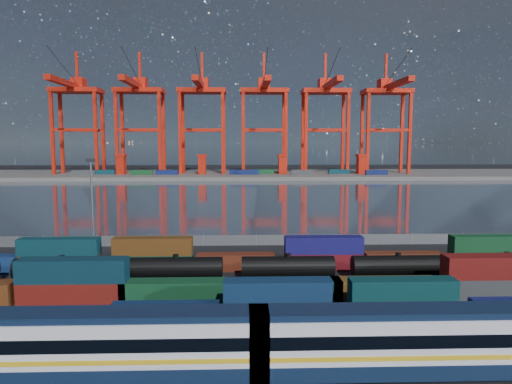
{
  "coord_description": "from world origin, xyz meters",
  "views": [
    {
      "loc": [
        -2.7,
        -57.13,
        19.38
      ],
      "look_at": [
        0.0,
        30.0,
        10.0
      ],
      "focal_mm": 32.0,
      "sensor_mm": 36.0,
      "label": 1
    }
  ],
  "objects": [
    {
      "name": "ground",
      "position": [
        0.0,
        0.0,
        0.0
      ],
      "size": [
        700.0,
        700.0,
        0.0
      ],
      "primitive_type": "plane",
      "color": "black",
      "rests_on": "ground"
    },
    {
      "name": "quay_containers",
      "position": [
        -11.0,
        195.46,
        3.3
      ],
      "size": [
        172.58,
        10.99,
        2.6
      ],
      "color": "navy",
      "rests_on": "far_quay"
    },
    {
      "name": "container_row_north",
      "position": [
        2.93,
        11.07,
        2.1
      ],
      "size": [
        141.58,
        2.42,
        5.16
      ],
      "color": "#0F134E",
      "rests_on": "ground"
    },
    {
      "name": "waterfront_fence",
      "position": [
        -0.0,
        28.0,
        1.0
      ],
      "size": [
        160.12,
        0.12,
        2.2
      ],
      "color": "#595B5E",
      "rests_on": "ground"
    },
    {
      "name": "passenger_train",
      "position": [
        11.65,
        -21.23,
        2.94
      ],
      "size": [
        79.66,
        3.41,
        5.86
      ],
      "color": "silver",
      "rests_on": "ground"
    },
    {
      "name": "straddle_carriers",
      "position": [
        -2.5,
        200.0,
        7.82
      ],
      "size": [
        140.0,
        7.0,
        11.1
      ],
      "color": "red",
      "rests_on": "far_quay"
    },
    {
      "name": "container_row_south",
      "position": [
        -16.78,
        -10.22,
        2.06
      ],
      "size": [
        139.68,
        2.32,
        4.94
      ],
      "color": "#3F4344",
      "rests_on": "ground"
    },
    {
      "name": "distant_mountains",
      "position": [
        63.02,
        1600.0,
        220.29
      ],
      "size": [
        2470.0,
        1100.0,
        520.0
      ],
      "color": "#1E2630",
      "rests_on": "ground"
    },
    {
      "name": "gantry_cranes",
      "position": [
        -7.5,
        203.14,
        42.97
      ],
      "size": [
        201.96,
        51.77,
        70.1
      ],
      "color": "red",
      "rests_on": "ground"
    },
    {
      "name": "yard_light_mast",
      "position": [
        -30.0,
        26.0,
        9.3
      ],
      "size": [
        1.6,
        0.4,
        16.6
      ],
      "color": "slate",
      "rests_on": "ground"
    },
    {
      "name": "tanker_string",
      "position": [
        -4.11,
        4.66,
        2.06
      ],
      "size": [
        121.84,
        2.87,
        4.1
      ],
      "color": "black",
      "rests_on": "ground"
    },
    {
      "name": "far_quay",
      "position": [
        0.0,
        210.0,
        1.0
      ],
      "size": [
        700.0,
        70.0,
        2.0
      ],
      "primitive_type": "cube",
      "color": "#514F4C",
      "rests_on": "ground"
    },
    {
      "name": "container_row_mid",
      "position": [
        7.76,
        -3.08,
        1.87
      ],
      "size": [
        130.22,
        2.63,
        5.6
      ],
      "color": "#0F224D",
      "rests_on": "ground"
    },
    {
      "name": "harbor_water",
      "position": [
        0.0,
        105.0,
        0.01
      ],
      "size": [
        700.0,
        700.0,
        0.0
      ],
      "primitive_type": "plane",
      "color": "#2B333E",
      "rests_on": "ground"
    }
  ]
}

